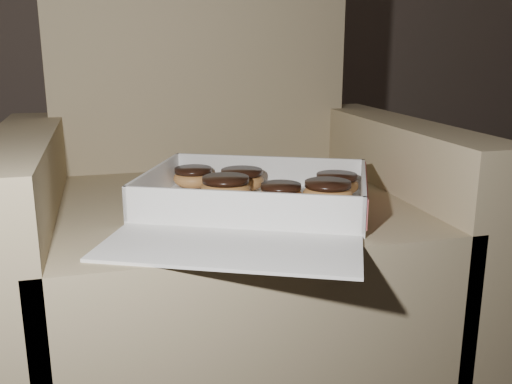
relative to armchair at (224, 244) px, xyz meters
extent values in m
cube|color=#9D8B64|center=(0.00, -0.04, -0.08)|extent=(0.68, 0.68, 0.40)
cube|color=#9D8B64|center=(0.00, 0.27, 0.36)|extent=(0.68, 0.13, 0.49)
cube|color=#9D8B64|center=(-0.37, -0.04, -0.01)|extent=(0.11, 0.68, 0.53)
cube|color=#9D8B64|center=(0.37, -0.04, -0.01)|extent=(0.11, 0.68, 0.53)
cube|color=white|center=(0.03, -0.14, 0.12)|extent=(0.47, 0.42, 0.01)
cube|color=white|center=(0.09, -0.01, 0.15)|extent=(0.35, 0.17, 0.06)
cube|color=white|center=(-0.03, -0.27, 0.15)|extent=(0.35, 0.17, 0.06)
cube|color=white|center=(-0.14, -0.06, 0.15)|extent=(0.13, 0.27, 0.06)
cube|color=white|center=(0.20, -0.22, 0.15)|extent=(0.13, 0.27, 0.06)
cube|color=#C44F53|center=(0.21, -0.22, 0.15)|extent=(0.12, 0.26, 0.05)
cube|color=white|center=(-0.06, -0.35, 0.12)|extent=(0.41, 0.31, 0.01)
ellipsoid|color=#C17C43|center=(0.15, -0.19, 0.15)|extent=(0.09, 0.09, 0.04)
cylinder|color=black|center=(0.15, -0.19, 0.17)|extent=(0.08, 0.08, 0.01)
ellipsoid|color=#C17C43|center=(0.03, -0.05, 0.15)|extent=(0.09, 0.09, 0.04)
cylinder|color=black|center=(0.03, -0.05, 0.16)|extent=(0.08, 0.08, 0.01)
ellipsoid|color=#C17C43|center=(-0.02, -0.12, 0.15)|extent=(0.09, 0.09, 0.04)
cylinder|color=black|center=(-0.02, -0.12, 0.17)|extent=(0.09, 0.09, 0.01)
ellipsoid|color=#C17C43|center=(-0.06, 0.00, 0.14)|extent=(0.08, 0.08, 0.04)
cylinder|color=black|center=(-0.06, 0.00, 0.16)|extent=(0.07, 0.07, 0.01)
ellipsoid|color=#C17C43|center=(0.19, -0.13, 0.15)|extent=(0.08, 0.08, 0.04)
cylinder|color=black|center=(0.19, -0.13, 0.16)|extent=(0.08, 0.08, 0.01)
ellipsoid|color=#C17C43|center=(0.07, -0.17, 0.14)|extent=(0.08, 0.08, 0.04)
cylinder|color=black|center=(0.07, -0.17, 0.16)|extent=(0.07, 0.07, 0.01)
ellipsoid|color=black|center=(0.05, -0.21, 0.13)|extent=(0.01, 0.01, 0.00)
ellipsoid|color=black|center=(-0.06, -0.18, 0.13)|extent=(0.01, 0.01, 0.00)
ellipsoid|color=black|center=(0.16, -0.23, 0.13)|extent=(0.01, 0.01, 0.00)
ellipsoid|color=black|center=(-0.05, -0.19, 0.13)|extent=(0.01, 0.01, 0.00)
camera|label=1|loc=(-0.22, -1.10, 0.41)|focal=40.00mm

